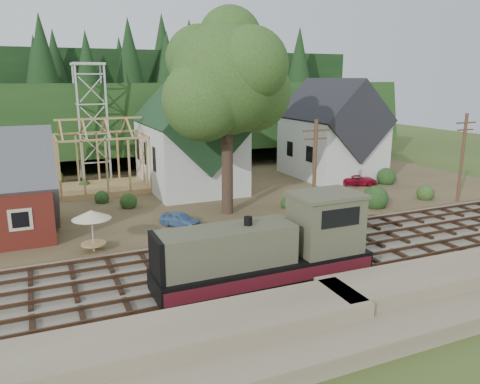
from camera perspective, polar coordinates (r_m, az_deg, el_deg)
name	(u,v)px	position (r m, az deg, el deg)	size (l,w,h in m)	color
ground	(260,264)	(28.50, 2.45, -8.77)	(140.00, 140.00, 0.00)	#384C1E
embankment	(345,332)	(21.99, 12.70, -16.35)	(64.00, 5.00, 1.60)	#7F7259
railroad_bed	(260,263)	(28.47, 2.45, -8.62)	(64.00, 11.00, 0.16)	#726B5B
village_flat	(176,195)	(44.51, -7.84, -0.37)	(64.00, 26.00, 0.30)	brown
hillside	(128,158)	(67.50, -13.55, 4.06)	(70.00, 28.00, 8.00)	#1E3F19
ridge	(110,144)	(83.13, -15.60, 5.70)	(80.00, 20.00, 12.00)	black
church	(189,139)	(45.74, -6.21, 6.47)	(8.40, 15.17, 13.00)	silver
farmhouse	(332,135)	(52.28, 11.10, 6.85)	(8.40, 10.80, 10.60)	silver
timber_frame	(102,160)	(46.56, -16.47, 3.73)	(8.20, 6.20, 6.99)	tan
lattice_tower	(89,87)	(51.89, -17.91, 12.13)	(3.20, 3.20, 12.12)	silver
big_tree	(228,87)	(36.42, -1.43, 12.65)	(10.90, 8.40, 14.70)	#38281E
telegraph_pole_near	(314,171)	(34.97, 9.07, 2.59)	(2.20, 0.28, 8.00)	#4C331E
telegraph_pole_far	(462,157)	(44.83, 25.46, 3.86)	(2.20, 0.28, 8.00)	#4C331E
locomotive	(272,250)	(24.92, 3.98, -7.02)	(11.70, 2.93, 4.69)	black
car_blue	(180,219)	(34.49, -7.31, -3.33)	(1.30, 3.23, 1.10)	#547EB4
car_red	(358,180)	(49.03, 14.15, 1.47)	(1.79, 3.88, 1.08)	#AA0D27
patio_set	(91,216)	(30.37, -17.66, -2.86)	(2.39, 2.39, 2.66)	silver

